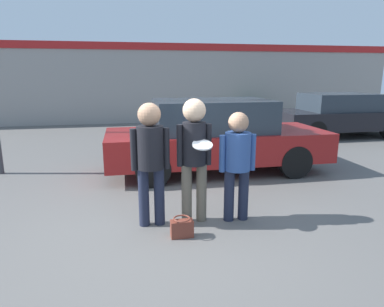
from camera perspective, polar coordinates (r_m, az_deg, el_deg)
name	(u,v)px	position (r m, az deg, el deg)	size (l,w,h in m)	color
ground_plane	(173,227)	(4.99, -3.26, -12.06)	(56.00, 56.00, 0.00)	#5B5956
storefront_building	(137,83)	(15.22, -9.16, 11.54)	(24.00, 0.22, 3.39)	gray
person_left	(150,153)	(4.74, -6.96, 0.02)	(0.54, 0.37, 1.75)	#1E2338
person_middle_with_frisbee	(194,150)	(4.82, 0.38, 0.66)	(0.50, 0.55, 1.80)	#665B4C
person_right	(237,158)	(4.94, 7.57, -0.67)	(0.54, 0.37, 1.61)	#1E2338
parked_car_near	(215,136)	(7.50, 3.90, 2.88)	(4.74, 1.84, 1.58)	maroon
parked_car_far	(339,115)	(12.87, 23.26, 5.96)	(4.38, 1.92, 1.47)	black
shrub	(254,110)	(15.62, 10.23, 7.20)	(1.09, 1.09, 1.09)	#2D6B33
handbag	(182,228)	(4.65, -1.69, -12.26)	(0.30, 0.23, 0.27)	brown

